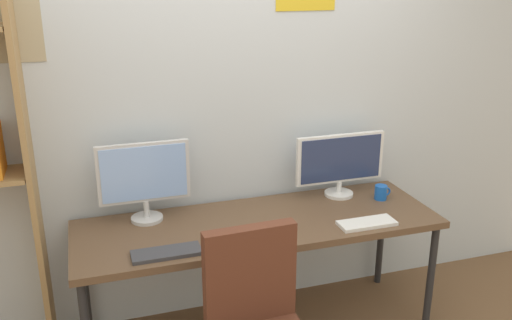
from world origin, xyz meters
TOP-DOWN VIEW (x-y plane):
  - wall_back at (-0.00, 1.02)m, footprint 4.46×0.11m
  - desk at (0.00, 0.60)m, footprint 2.06×0.68m
  - monitor_left at (-0.60, 0.81)m, footprint 0.51×0.18m
  - monitor_right at (0.60, 0.81)m, footprint 0.58×0.18m
  - keyboard_left at (-0.56, 0.37)m, footprint 0.35×0.13m
  - keyboard_right at (0.56, 0.37)m, footprint 0.32×0.13m
  - computer_mouse at (-0.13, 0.43)m, footprint 0.06×0.10m
  - coffee_mug at (0.82, 0.67)m, footprint 0.11×0.08m

SIDE VIEW (x-z plane):
  - desk at x=0.00m, z-range 0.32..1.06m
  - keyboard_left at x=-0.56m, z-range 0.74..0.76m
  - keyboard_right at x=0.56m, z-range 0.74..0.76m
  - computer_mouse at x=-0.13m, z-range 0.74..0.77m
  - coffee_mug at x=0.82m, z-range 0.74..0.83m
  - monitor_right at x=0.60m, z-range 0.76..1.16m
  - monitor_left at x=-0.60m, z-range 0.77..1.23m
  - wall_back at x=0.00m, z-range 0.00..2.60m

